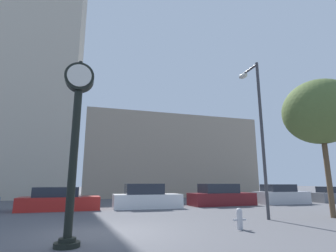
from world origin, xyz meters
TOP-DOWN VIEW (x-y plane):
  - ground_plane at (0.00, 0.00)m, footprint 200.00×200.00m
  - building_tall_tower at (-10.22, 24.00)m, footprint 15.88×12.00m
  - building_storefront_row at (8.87, 24.00)m, footprint 19.88×12.00m
  - street_clock at (-1.01, -1.66)m, footprint 0.79×0.64m
  - car_red at (-2.09, 7.86)m, footprint 4.45×1.92m
  - car_white at (3.04, 7.77)m, footprint 4.28×2.04m
  - car_maroon at (8.49, 8.13)m, footprint 4.67×1.97m
  - car_silver at (13.60, 8.20)m, footprint 3.90×1.99m
  - fire_hydrant_far at (4.48, -0.68)m, footprint 0.48×0.21m
  - street_lamp_right at (6.98, 1.40)m, footprint 0.36×1.57m
  - bare_tree at (10.19, 0.70)m, footprint 3.54×3.54m

SIDE VIEW (x-z plane):
  - ground_plane at x=0.00m, z-range 0.00..0.00m
  - fire_hydrant_far at x=4.48m, z-range 0.01..0.71m
  - car_red at x=-2.09m, z-range -0.10..1.20m
  - car_silver at x=13.60m, z-range -0.11..1.33m
  - car_maroon at x=8.49m, z-range -0.12..1.36m
  - car_white at x=3.04m, z-range -0.12..1.37m
  - street_clock at x=-1.01m, z-range 0.53..5.50m
  - building_storefront_row at x=8.87m, z-range 0.00..9.20m
  - street_lamp_right at x=6.98m, z-range 1.11..8.41m
  - bare_tree at x=10.19m, z-range 1.68..8.26m
  - building_tall_tower at x=-10.22m, z-range 0.00..41.20m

